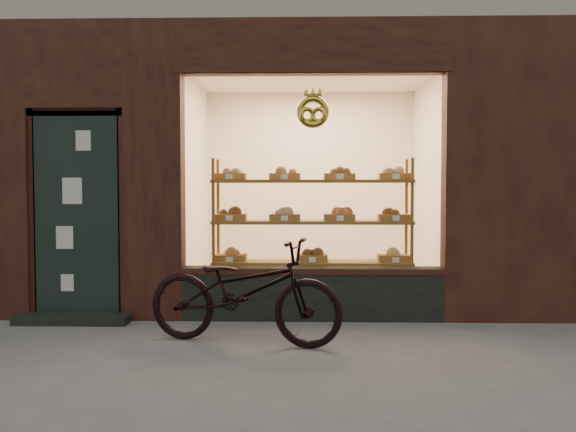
{
  "coord_description": "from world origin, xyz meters",
  "views": [
    {
      "loc": [
        0.37,
        -4.53,
        1.4
      ],
      "look_at": [
        0.2,
        2.0,
        1.09
      ],
      "focal_mm": 40.0,
      "sensor_mm": 36.0,
      "label": 1
    }
  ],
  "objects": [
    {
      "name": "bicycle",
      "position": [
        -0.17,
        1.09,
        0.47
      ],
      "size": [
        1.88,
        1.05,
        0.94
      ],
      "primitive_type": "imported",
      "rotation": [
        0.0,
        0.0,
        1.32
      ],
      "color": "black",
      "rests_on": "ground"
    },
    {
      "name": "display_shelf",
      "position": [
        0.45,
        2.55,
        0.87
      ],
      "size": [
        2.2,
        0.45,
        1.7
      ],
      "color": "olive",
      "rests_on": "ground"
    },
    {
      "name": "ground",
      "position": [
        0.0,
        0.0,
        0.0
      ],
      "size": [
        90.0,
        90.0,
        0.0
      ],
      "primitive_type": "plane",
      "color": "slate"
    }
  ]
}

